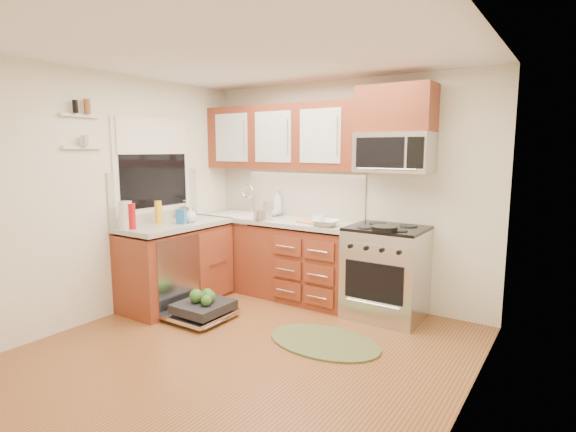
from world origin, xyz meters
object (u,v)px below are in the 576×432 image
Objects in this scene: range at (386,272)px; microwave at (394,153)px; skillet at (384,229)px; bowl_b at (271,212)px; upper_cabinets at (281,137)px; dishwasher at (201,310)px; stock_pot at (263,214)px; cup at (318,220)px; cutting_board at (310,222)px; bowl_a at (326,223)px; paper_towel_roll at (126,215)px; sink at (240,224)px; rug at (324,342)px.

microwave reaches higher than range.
skillet is 1.65m from bowl_b.
upper_cabinets reaches higher than skillet.
upper_cabinets is 1.99m from range.
dishwasher is at bearing -140.93° from microwave.
stock_pot reaches higher than cup.
cutting_board is at bearing 56.78° from dishwasher.
microwave reaches higher than dishwasher.
bowl_a reaches higher than dishwasher.
paper_towel_roll is (-0.82, -1.24, 0.08)m from stock_pot.
paper_towel_roll is 1.02× the size of bowl_a.
stock_pot is (-1.42, -0.21, 0.51)m from range.
cutting_board is at bearing -4.20° from sink.
skillet reaches higher than rug.
range is 4.43× the size of stock_pot.
cutting_board is (-0.86, -0.09, 0.46)m from range.
skillet is 0.77m from cup.
microwave is 1.09× the size of dishwasher.
dishwasher is 2.51× the size of bowl_a.
cutting_board reaches higher than rug.
skillet is 0.90× the size of bowl_b.
stock_pot is (-1.42, -0.33, -0.71)m from microwave.
bowl_a is at bearing 118.20° from rug.
bowl_b is (-0.13, 0.33, -0.02)m from stock_pot.
rug is 3.81× the size of bowl_a.
paper_towel_roll is 1.72m from bowl_b.
microwave is 1.05m from cup.
skillet reaches higher than range.
dishwasher is (-1.54, -1.25, -1.60)m from microwave.
bowl_b reaches higher than rug.
bowl_a reaches higher than cutting_board.
rug is at bearing -102.67° from range.
cutting_board reaches higher than dishwasher.
bowl_a is at bearing 175.42° from skillet.
dishwasher is at bearing -96.04° from upper_cabinets.
bowl_b reaches higher than range.
bowl_a is at bearing -153.91° from microwave.
paper_towel_roll is (-2.25, -1.57, -0.63)m from microwave.
microwave is at bearing 13.04° from stock_pot.
cup reaches higher than bowl_b.
dishwasher is 1.24m from paper_towel_roll.
rug is at bearing 8.47° from dishwasher.
stock_pot reaches higher than skillet.
cup is (0.70, -0.32, -0.90)m from upper_cabinets.
paper_towel_roll is at bearing -147.15° from range.
cup is (-0.09, 0.00, 0.02)m from bowl_a.
bowl_a reaches higher than range.
bowl_a is at bearing 45.69° from dishwasher.
range is at bearing 8.39° from stock_pot.
cup is (-0.71, -0.30, -0.72)m from microwave.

